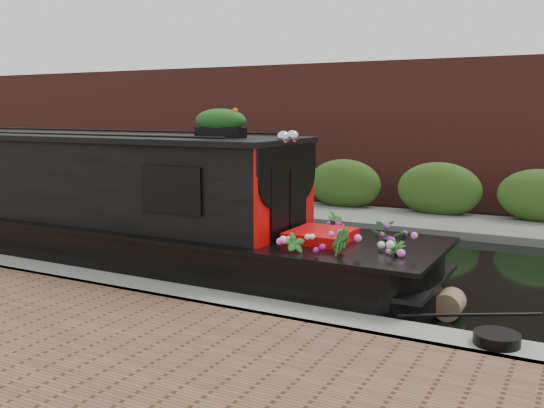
% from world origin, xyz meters
% --- Properties ---
extents(ground, '(80.00, 80.00, 0.00)m').
position_xyz_m(ground, '(0.00, 0.00, 0.00)').
color(ground, black).
rests_on(ground, ground).
extents(near_bank_coping, '(40.00, 0.60, 0.50)m').
position_xyz_m(near_bank_coping, '(0.00, -3.30, 0.00)').
color(near_bank_coping, gray).
rests_on(near_bank_coping, ground).
extents(far_bank_path, '(40.00, 2.40, 0.34)m').
position_xyz_m(far_bank_path, '(0.00, 4.20, 0.00)').
color(far_bank_path, '#62615D').
rests_on(far_bank_path, ground).
extents(far_hedge, '(40.00, 1.10, 2.80)m').
position_xyz_m(far_hedge, '(0.00, 5.10, 0.00)').
color(far_hedge, '#30551C').
rests_on(far_hedge, ground).
extents(far_brick_wall, '(40.00, 1.00, 8.00)m').
position_xyz_m(far_brick_wall, '(0.00, 7.20, 0.00)').
color(far_brick_wall, maroon).
rests_on(far_brick_wall, ground).
extents(narrowboat, '(12.33, 2.16, 2.90)m').
position_xyz_m(narrowboat, '(-2.55, -1.93, 0.86)').
color(narrowboat, black).
rests_on(narrowboat, ground).
extents(rope_fender, '(0.35, 0.41, 0.35)m').
position_xyz_m(rope_fender, '(4.03, -1.93, 0.18)').
color(rope_fender, brown).
rests_on(rope_fender, ground).
extents(coiled_mooring_rope, '(0.47, 0.47, 0.12)m').
position_xyz_m(coiled_mooring_rope, '(4.79, -3.27, 0.31)').
color(coiled_mooring_rope, black).
rests_on(coiled_mooring_rope, near_bank_coping).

